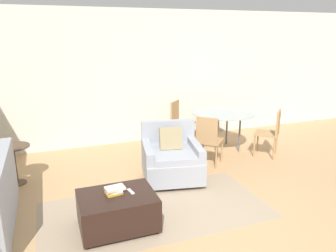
% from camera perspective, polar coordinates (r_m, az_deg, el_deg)
% --- Properties ---
extents(ground_plane, '(20.00, 20.00, 0.00)m').
position_cam_1_polar(ground_plane, '(4.09, 6.67, -17.97)').
color(ground_plane, tan).
extents(wall_back, '(12.00, 0.06, 2.75)m').
position_cam_1_polar(wall_back, '(6.89, -6.98, 8.30)').
color(wall_back, silver).
rests_on(wall_back, ground_plane).
extents(area_rug, '(2.97, 1.49, 0.01)m').
position_cam_1_polar(area_rug, '(4.50, -2.19, -14.43)').
color(area_rug, gray).
rests_on(area_rug, ground_plane).
extents(armchair, '(1.05, 1.07, 0.88)m').
position_cam_1_polar(armchair, '(5.25, 0.59, -5.69)').
color(armchair, '#999EA8').
rests_on(armchair, ground_plane).
extents(ottoman, '(0.90, 0.67, 0.43)m').
position_cam_1_polar(ottoman, '(4.08, -8.80, -14.24)').
color(ottoman, black).
rests_on(ottoman, ground_plane).
extents(book_stack, '(0.24, 0.18, 0.08)m').
position_cam_1_polar(book_stack, '(4.01, -9.29, -10.98)').
color(book_stack, gold).
rests_on(book_stack, ottoman).
extents(tv_remote_primary, '(0.07, 0.16, 0.01)m').
position_cam_1_polar(tv_remote_primary, '(4.03, -6.50, -11.25)').
color(tv_remote_primary, '#B7B7BC').
rests_on(tv_remote_primary, ottoman).
extents(side_table, '(0.48, 0.48, 0.62)m').
position_cam_1_polar(side_table, '(5.56, -25.19, -4.95)').
color(side_table, '#4C3828').
rests_on(side_table, ground_plane).
extents(dining_table, '(1.25, 1.25, 0.76)m').
position_cam_1_polar(dining_table, '(6.58, 9.59, 1.75)').
color(dining_table, '#99A8AD').
rests_on(dining_table, ground_plane).
extents(dining_chair_near_left, '(0.59, 0.59, 0.90)m').
position_cam_1_polar(dining_chair_near_left, '(5.75, 7.05, -2.00)').
color(dining_chair_near_left, tan).
rests_on(dining_chair_near_left, ground_plane).
extents(dining_chair_near_right, '(0.59, 0.59, 0.90)m').
position_cam_1_polar(dining_chair_near_right, '(6.46, 17.62, -0.64)').
color(dining_chair_near_right, tan).
rests_on(dining_chair_near_right, ground_plane).
extents(dining_chair_far_left, '(0.59, 0.59, 0.90)m').
position_cam_1_polar(dining_chair_far_left, '(6.91, 1.95, 1.18)').
color(dining_chair_far_left, tan).
rests_on(dining_chair_far_left, ground_plane).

